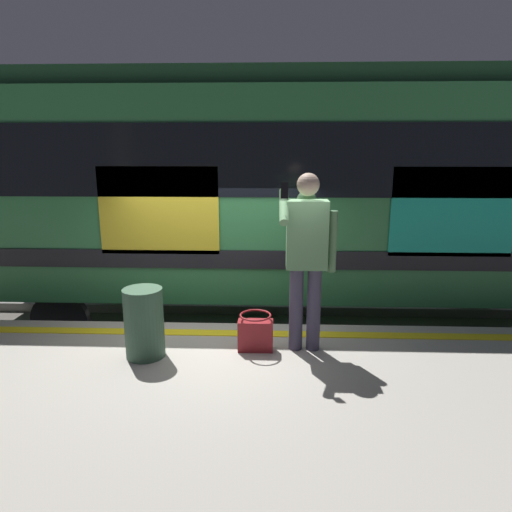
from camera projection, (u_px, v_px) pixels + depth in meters
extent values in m
plane|color=#4C4742|center=(216.00, 395.00, 5.57)|extent=(24.26, 24.26, 0.00)
cube|color=#9E998E|center=(185.00, 467.00, 3.62)|extent=(15.44, 3.79, 0.95)
cube|color=yellow|center=(211.00, 333.00, 5.06)|extent=(15.13, 0.16, 0.01)
cube|color=slate|center=(227.00, 342.00, 6.89)|extent=(20.07, 0.08, 0.16)
cube|color=slate|center=(235.00, 310.00, 8.28)|extent=(20.07, 0.08, 0.16)
cube|color=#2D723F|center=(298.00, 190.00, 7.01)|extent=(10.53, 2.88, 2.79)
cube|color=#1B4426|center=(300.00, 87.00, 6.66)|extent=(10.32, 2.65, 0.24)
cube|color=black|center=(305.00, 161.00, 5.49)|extent=(10.01, 0.03, 0.90)
cube|color=black|center=(303.00, 260.00, 5.78)|extent=(10.01, 0.03, 0.24)
cube|color=#19A58C|center=(453.00, 213.00, 5.56)|extent=(1.54, 0.02, 1.12)
cube|color=gold|center=(159.00, 211.00, 5.70)|extent=(1.54, 0.02, 1.12)
cylinder|color=black|center=(61.00, 320.00, 6.44)|extent=(0.84, 0.12, 0.84)
cylinder|color=black|center=(116.00, 276.00, 8.67)|extent=(0.84, 0.12, 0.84)
cylinder|color=black|center=(476.00, 280.00, 8.42)|extent=(0.84, 0.12, 0.84)
cylinder|color=#383347|center=(314.00, 309.00, 4.57)|extent=(0.14, 0.14, 0.87)
cylinder|color=#383347|center=(296.00, 309.00, 4.58)|extent=(0.14, 0.14, 0.87)
cube|color=#4C724C|center=(307.00, 235.00, 4.39)|extent=(0.40, 0.24, 0.67)
sphere|color=#4C724C|center=(307.00, 200.00, 4.47)|extent=(0.20, 0.20, 0.20)
sphere|color=beige|center=(308.00, 184.00, 4.28)|extent=(0.22, 0.22, 0.22)
cylinder|color=#4C724C|center=(332.00, 242.00, 4.40)|extent=(0.09, 0.09, 0.61)
cylinder|color=#4C724C|center=(284.00, 206.00, 4.26)|extent=(0.09, 0.42, 0.33)
cube|color=black|center=(284.00, 190.00, 4.12)|extent=(0.07, 0.02, 0.15)
cube|color=maroon|center=(255.00, 336.00, 4.60)|extent=(0.36, 0.15, 0.32)
torus|color=maroon|center=(255.00, 315.00, 4.55)|extent=(0.32, 0.32, 0.02)
cylinder|color=#2D4C38|center=(144.00, 323.00, 4.43)|extent=(0.39, 0.39, 0.70)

